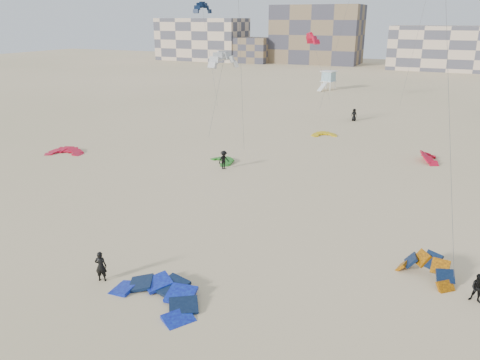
% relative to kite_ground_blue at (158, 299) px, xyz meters
% --- Properties ---
extents(ground, '(320.00, 320.00, 0.00)m').
position_rel_kite_ground_blue_xyz_m(ground, '(-1.21, 1.68, 0.00)').
color(ground, beige).
rests_on(ground, ground).
extents(kite_ground_blue, '(6.17, 6.36, 1.86)m').
position_rel_kite_ground_blue_xyz_m(kite_ground_blue, '(0.00, 0.00, 0.00)').
color(kite_ground_blue, '#113BBA').
rests_on(kite_ground_blue, ground).
extents(kite_ground_orange, '(4.49, 4.50, 3.34)m').
position_rel_kite_ground_blue_xyz_m(kite_ground_orange, '(12.65, 8.29, 0.00)').
color(kite_ground_orange, orange).
rests_on(kite_ground_orange, ground).
extents(kite_ground_red, '(5.02, 5.16, 1.59)m').
position_rel_kite_ground_blue_xyz_m(kite_ground_red, '(-25.39, 19.20, 0.00)').
color(kite_ground_red, red).
rests_on(kite_ground_red, ground).
extents(kite_ground_green, '(4.15, 4.17, 1.05)m').
position_rel_kite_ground_blue_xyz_m(kite_ground_green, '(-8.22, 23.64, 0.00)').
color(kite_ground_green, '#167816').
rests_on(kite_ground_green, ground).
extents(kite_ground_red_far, '(3.67, 3.52, 2.88)m').
position_rel_kite_ground_blue_xyz_m(kite_ground_red_far, '(11.15, 32.90, 0.00)').
color(kite_ground_red_far, red).
rests_on(kite_ground_red_far, ground).
extents(kite_ground_yellow, '(3.98, 4.05, 1.00)m').
position_rel_kite_ground_blue_xyz_m(kite_ground_yellow, '(-1.79, 39.34, 0.00)').
color(kite_ground_yellow, yellow).
rests_on(kite_ground_yellow, ground).
extents(kitesurfer_main, '(0.77, 0.64, 1.81)m').
position_rel_kite_ground_blue_xyz_m(kitesurfer_main, '(-3.91, 0.22, 0.91)').
color(kitesurfer_main, black).
rests_on(kitesurfer_main, ground).
extents(kitesurfer_b, '(0.86, 0.72, 1.61)m').
position_rel_kite_ground_blue_xyz_m(kitesurfer_b, '(15.27, 6.84, 0.80)').
color(kitesurfer_b, black).
rests_on(kitesurfer_b, ground).
extents(kitesurfer_c, '(1.18, 1.38, 1.85)m').
position_rel_kite_ground_blue_xyz_m(kitesurfer_c, '(-7.04, 21.63, 0.93)').
color(kitesurfer_c, black).
rests_on(kitesurfer_c, ground).
extents(kitesurfer_e, '(0.96, 0.72, 1.78)m').
position_rel_kite_ground_blue_xyz_m(kitesurfer_e, '(-0.32, 49.88, 0.89)').
color(kitesurfer_e, black).
rests_on(kitesurfer_e, ground).
extents(kite_fly_grey, '(5.00, 5.02, 9.85)m').
position_rel_kite_ground_blue_xyz_m(kite_fly_grey, '(-12.03, 31.59, 9.38)').
color(kite_fly_grey, white).
rests_on(kite_fly_grey, ground).
extents(kite_fly_navy, '(6.53, 6.07, 15.37)m').
position_rel_kite_ground_blue_xyz_m(kite_fly_navy, '(-24.47, 49.20, 15.37)').
color(kite_fly_navy, '#0E1D3A').
rests_on(kite_fly_navy, ground).
extents(kite_fly_red, '(5.96, 4.98, 11.32)m').
position_rel_kite_ground_blue_xyz_m(kite_fly_red, '(-9.77, 58.95, 10.79)').
color(kite_fly_red, red).
rests_on(kite_fly_red, ground).
extents(lifeguard_tower_far, '(3.28, 5.56, 3.83)m').
position_rel_kite_ground_blue_xyz_m(lifeguard_tower_far, '(-11.82, 78.77, 1.90)').
color(lifeguard_tower_far, white).
rests_on(lifeguard_tower_far, ground).
extents(condo_west_a, '(30.00, 15.00, 14.00)m').
position_rel_kite_ground_blue_xyz_m(condo_west_a, '(-71.21, 131.68, 7.00)').
color(condo_west_a, beige).
rests_on(condo_west_a, ground).
extents(condo_west_b, '(28.00, 14.00, 18.00)m').
position_rel_kite_ground_blue_xyz_m(condo_west_b, '(-31.21, 135.68, 9.00)').
color(condo_west_b, '#776248').
rests_on(condo_west_b, ground).
extents(condo_mid, '(32.00, 16.00, 12.00)m').
position_rel_kite_ground_blue_xyz_m(condo_mid, '(8.79, 131.68, 6.00)').
color(condo_mid, beige).
rests_on(condo_mid, ground).
extents(condo_fill_left, '(12.00, 10.00, 8.00)m').
position_rel_kite_ground_blue_xyz_m(condo_fill_left, '(-51.21, 129.68, 4.00)').
color(condo_fill_left, '#776248').
rests_on(condo_fill_left, ground).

